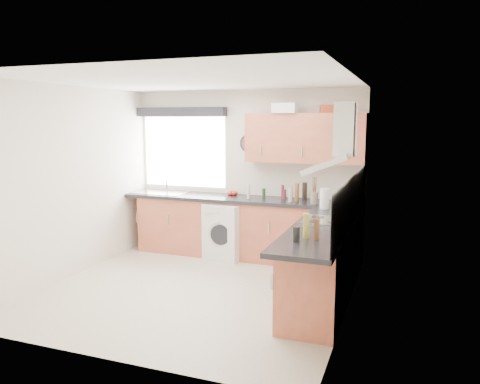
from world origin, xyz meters
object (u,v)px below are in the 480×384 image
at_px(oven, 325,262).
at_px(washing_machine, 228,230).
at_px(extractor_hood, 337,146).
at_px(upper_cabinets, 305,138).

distance_m(oven, washing_machine, 1.98).
bearing_deg(extractor_hood, oven, 180.00).
bearing_deg(washing_machine, oven, -23.48).
distance_m(extractor_hood, upper_cabinets, 1.48).
bearing_deg(extractor_hood, upper_cabinets, 116.13).
distance_m(oven, extractor_hood, 1.35).
xyz_separation_m(oven, washing_machine, (-1.65, 1.10, -0.01)).
bearing_deg(upper_cabinets, oven, -67.46).
height_order(extractor_hood, washing_machine, extractor_hood).
xyz_separation_m(oven, upper_cabinets, (-0.55, 1.32, 1.38)).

